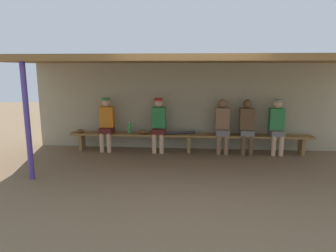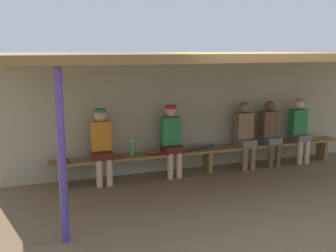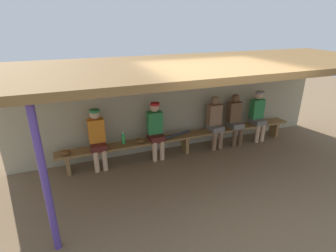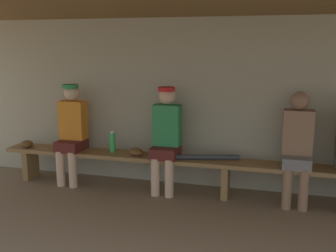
# 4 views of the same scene
# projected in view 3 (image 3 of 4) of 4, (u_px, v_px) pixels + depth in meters

# --- Properties ---
(ground_plane) EXTENTS (24.00, 24.00, 0.00)m
(ground_plane) POSITION_uv_depth(u_px,v_px,m) (217.00, 185.00, 5.31)
(ground_plane) COLOR brown
(back_wall) EXTENTS (8.00, 0.20, 2.20)m
(back_wall) POSITION_uv_depth(u_px,v_px,m) (179.00, 105.00, 6.63)
(back_wall) COLOR tan
(back_wall) RESTS_ON ground
(dugout_roof) EXTENTS (8.00, 2.80, 0.12)m
(dugout_roof) POSITION_uv_depth(u_px,v_px,m) (206.00, 65.00, 5.07)
(dugout_roof) COLOR brown
(dugout_roof) RESTS_ON back_wall
(support_post) EXTENTS (0.10, 0.10, 2.20)m
(support_post) POSITION_uv_depth(u_px,v_px,m) (45.00, 183.00, 3.43)
(support_post) COLOR #4C388C
(support_post) RESTS_ON ground
(bench) EXTENTS (6.00, 0.36, 0.46)m
(bench) POSITION_uv_depth(u_px,v_px,m) (185.00, 137.00, 6.50)
(bench) COLOR olive
(bench) RESTS_ON ground
(player_in_blue) EXTENTS (0.34, 0.42, 1.34)m
(player_in_blue) POSITION_uv_depth(u_px,v_px,m) (97.00, 136.00, 5.68)
(player_in_blue) COLOR #591E19
(player_in_blue) RESTS_ON ground
(player_in_red) EXTENTS (0.34, 0.42, 1.34)m
(player_in_red) POSITION_uv_depth(u_px,v_px,m) (215.00, 120.00, 6.65)
(player_in_red) COLOR slate
(player_in_red) RESTS_ON ground
(player_near_post) EXTENTS (0.34, 0.42, 1.34)m
(player_near_post) POSITION_uv_depth(u_px,v_px,m) (235.00, 117.00, 6.85)
(player_near_post) COLOR slate
(player_near_post) RESTS_ON ground
(player_shirtless_tan) EXTENTS (0.34, 0.42, 1.34)m
(player_shirtless_tan) POSITION_uv_depth(u_px,v_px,m) (258.00, 113.00, 7.08)
(player_shirtless_tan) COLOR slate
(player_shirtless_tan) RESTS_ON ground
(player_leftmost) EXTENTS (0.34, 0.42, 1.34)m
(player_leftmost) POSITION_uv_depth(u_px,v_px,m) (156.00, 128.00, 6.12)
(player_leftmost) COLOR #591E19
(player_leftmost) RESTS_ON ground
(water_bottle_blue) EXTENTS (0.08, 0.08, 0.28)m
(water_bottle_blue) POSITION_uv_depth(u_px,v_px,m) (123.00, 138.00, 5.97)
(water_bottle_blue) COLOR green
(water_bottle_blue) RESTS_ON bench
(baseball_glove_worn) EXTENTS (0.29, 0.28, 0.09)m
(baseball_glove_worn) POSITION_uv_depth(u_px,v_px,m) (140.00, 141.00, 6.05)
(baseball_glove_worn) COLOR brown
(baseball_glove_worn) RESTS_ON bench
(baseball_glove_dark_brown) EXTENTS (0.29, 0.29, 0.09)m
(baseball_glove_dark_brown) POSITION_uv_depth(u_px,v_px,m) (65.00, 152.00, 5.51)
(baseball_glove_dark_brown) COLOR brown
(baseball_glove_dark_brown) RESTS_ON bench
(baseball_bat) EXTENTS (0.82, 0.27, 0.07)m
(baseball_bat) POSITION_uv_depth(u_px,v_px,m) (176.00, 135.00, 6.38)
(baseball_bat) COLOR #333338
(baseball_bat) RESTS_ON bench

